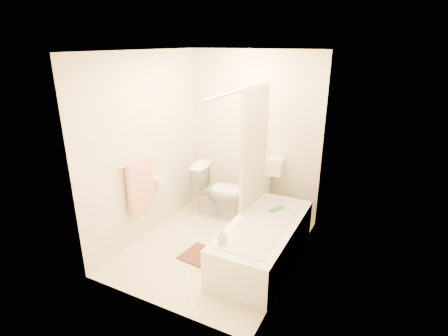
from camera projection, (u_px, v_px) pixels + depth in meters
The scene contains 17 objects.
floor at pixel (215, 247), 4.50m from camera, with size 2.40×2.40×0.00m, color beige.
ceiling at pixel (213, 51), 3.68m from camera, with size 2.40×2.40×0.00m, color white.
wall_back at pixel (254, 135), 5.09m from camera, with size 2.00×0.02×2.40m, color beige.
wall_left at pixel (147, 147), 4.52m from camera, with size 0.02×2.40×2.40m, color beige.
wall_right at pixel (298, 172), 3.66m from camera, with size 0.02×2.40×2.40m, color beige.
mirror at pixel (254, 115), 4.97m from camera, with size 0.40×0.03×0.55m, color white.
curtain_rod at pixel (242, 90), 3.77m from camera, with size 0.03×0.03×1.70m, color silver.
shower_curtain at pixel (254, 149), 4.37m from camera, with size 0.04×0.80×1.55m, color silver.
towel_bar at pixel (137, 161), 4.33m from camera, with size 0.02×0.02×0.60m, color silver.
towel at pixel (141, 185), 4.42m from camera, with size 0.06×0.45×0.66m, color #CC7266.
toilet_paper at pixel (159, 181), 4.76m from camera, with size 0.12×0.12×0.11m, color white.
toilet at pixel (220, 191), 5.18m from camera, with size 0.45×0.81×0.79m, color white.
sink at pixel (264, 185), 5.11m from camera, with size 0.52×0.42×1.02m, color white, non-canonical shape.
bathtub at pixel (263, 241), 4.19m from camera, with size 0.74×1.69×0.47m, color white, non-canonical shape.
bath_mat at pixel (205, 257), 4.27m from camera, with size 0.56×0.42×0.02m, color #4D2C21.
soap_bottle at pixel (222, 237), 3.67m from camera, with size 0.08×0.08×0.17m, color white.
scrub_brush at pixel (276, 209), 4.41m from camera, with size 0.06×0.21×0.04m, color green.
Camera 1 is at (1.87, -3.40, 2.50)m, focal length 28.00 mm.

